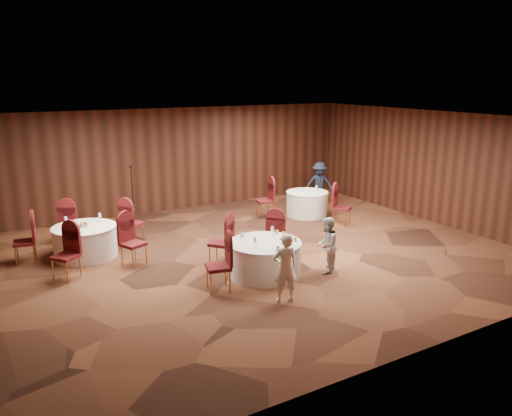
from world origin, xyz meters
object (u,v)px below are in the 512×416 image
table_main (265,258)px  woman_b (326,245)px  woman_a (285,268)px  man_c (319,184)px  table_right (307,203)px  table_left (85,241)px  mic_stand (134,208)px

table_main → woman_b: woman_b is taller
woman_a → man_c: 7.50m
table_main → table_right: 4.96m
table_left → table_main: bearing=-45.2°
table_main → man_c: size_ratio=1.08×
table_right → mic_stand: mic_stand is taller
woman_a → table_main: bearing=-93.3°
table_main → mic_stand: (-1.35, 4.97, 0.14)m
table_main → mic_stand: bearing=105.2°
table_left → woman_b: woman_b is taller
table_right → woman_b: woman_b is taller
man_c → table_main: bearing=-101.0°
man_c → woman_a: bearing=-95.5°
mic_stand → man_c: (6.01, -0.67, 0.20)m
table_right → woman_a: woman_a is taller
table_main → table_right: bearing=44.0°
table_main → woman_a: size_ratio=1.16×
table_main → table_left: same height
mic_stand → man_c: 6.05m
mic_stand → woman_b: mic_stand is taller
table_left → woman_a: 5.17m
mic_stand → man_c: bearing=-6.4°
table_left → table_right: same height
woman_b → woman_a: bearing=-12.4°
table_right → mic_stand: size_ratio=0.73×
table_main → woman_a: woman_a is taller
woman_a → man_c: (5.00, 5.59, 0.05)m
table_right → woman_b: (-2.32, -3.96, 0.24)m
woman_b → man_c: bearing=-164.2°
table_left → table_right: bearing=3.1°
table_main → woman_a: bearing=-104.6°
mic_stand → table_main: bearing=-74.8°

